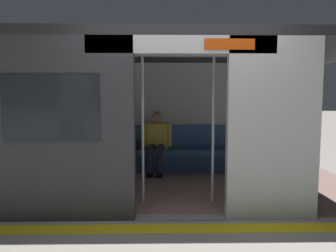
% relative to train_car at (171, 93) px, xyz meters
% --- Properties ---
extents(ground_plane, '(60.00, 60.00, 0.00)m').
position_rel_train_car_xyz_m(ground_plane, '(-0.08, 1.27, -1.51)').
color(ground_plane, gray).
extents(platform_edge_strip, '(8.00, 0.24, 0.01)m').
position_rel_train_car_xyz_m(platform_edge_strip, '(-0.08, 1.57, -1.51)').
color(platform_edge_strip, yellow).
rests_on(platform_edge_strip, ground_plane).
extents(train_car, '(6.40, 2.86, 2.25)m').
position_rel_train_car_xyz_m(train_car, '(0.00, 0.00, 0.00)').
color(train_car, '#ADAFB5').
rests_on(train_car, ground_plane).
extents(bench_seat, '(2.82, 0.44, 0.44)m').
position_rel_train_car_xyz_m(bench_seat, '(-0.08, -1.08, -1.17)').
color(bench_seat, '#38609E').
rests_on(bench_seat, ground_plane).
extents(person_seated, '(0.55, 0.70, 1.17)m').
position_rel_train_car_xyz_m(person_seated, '(0.24, -1.03, -0.85)').
color(person_seated, '#D8CC4C').
rests_on(person_seated, ground_plane).
extents(handbag, '(0.26, 0.15, 0.17)m').
position_rel_train_car_xyz_m(handbag, '(0.62, -1.14, -0.99)').
color(handbag, '#262D4C').
rests_on(handbag, bench_seat).
extents(book, '(0.24, 0.27, 0.03)m').
position_rel_train_car_xyz_m(book, '(-0.11, -1.10, -1.06)').
color(book, '#33723F').
rests_on(book, bench_seat).
extents(grab_pole_door, '(0.04, 0.04, 2.11)m').
position_rel_train_car_xyz_m(grab_pole_door, '(0.40, 0.75, -0.45)').
color(grab_pole_door, silver).
rests_on(grab_pole_door, ground_plane).
extents(grab_pole_far, '(0.04, 0.04, 2.11)m').
position_rel_train_car_xyz_m(grab_pole_far, '(-0.55, 0.69, -0.45)').
color(grab_pole_far, silver).
rests_on(grab_pole_far, ground_plane).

